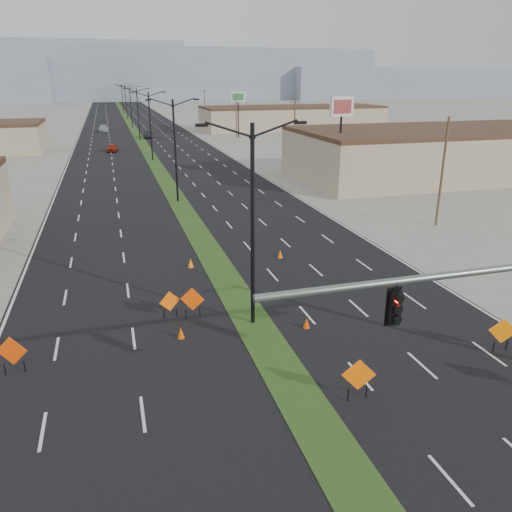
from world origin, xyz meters
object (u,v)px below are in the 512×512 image
object	(u,v)px
construction_sign_0	(12,352)
construction_sign_5	(503,332)
streetlight_2	(150,124)
car_far	(103,129)
construction_sign_2	(192,300)
pole_sign_east_near	(342,113)
streetlight_4	(131,106)
streetlight_0	(253,221)
cone_1	(307,323)
car_mid	(148,134)
cone_0	(181,333)
construction_sign_1	(170,302)
cone_3	(191,263)
streetlight_3	(138,112)
streetlight_1	(175,148)
streetlight_6	(123,98)
car_left	(112,148)
streetlight_5	(126,101)
pole_sign_east_far	(238,100)
construction_sign_3	(359,376)
cone_2	(280,254)

from	to	relation	value
construction_sign_0	construction_sign_5	xyz separation A→B (m)	(21.17, -4.21, -0.07)
streetlight_2	car_far	world-z (taller)	streetlight_2
construction_sign_2	pole_sign_east_near	world-z (taller)	pole_sign_east_near
streetlight_4	streetlight_0	bearing A→B (deg)	-90.00
cone_1	car_mid	bearing A→B (deg)	90.28
cone_0	cone_1	distance (m)	6.26
construction_sign_2	streetlight_2	bearing A→B (deg)	108.95
streetlight_4	car_far	xyz separation A→B (m)	(-7.11, -8.81, -4.67)
construction_sign_1	cone_3	xyz separation A→B (m)	(2.21, 7.02, -0.55)
streetlight_4	pole_sign_east_near	xyz separation A→B (m)	(19.41, -80.63, 2.74)
streetlight_3	car_far	world-z (taller)	streetlight_3
streetlight_1	construction_sign_5	xyz separation A→B (m)	(10.17, -33.90, -4.44)
construction_sign_0	construction_sign_5	distance (m)	21.58
streetlight_2	construction_sign_2	xyz separation A→B (m)	(-2.86, -54.55, -4.42)
car_mid	streetlight_3	bearing A→B (deg)	-112.65
streetlight_1	car_mid	bearing A→B (deg)	88.07
streetlight_6	car_left	world-z (taller)	streetlight_6
streetlight_1	streetlight_4	xyz separation A→B (m)	(0.00, 84.00, 0.00)
car_mid	streetlight_5	bearing A→B (deg)	99.82
streetlight_6	construction_sign_5	xyz separation A→B (m)	(10.17, -173.90, -4.44)
construction_sign_1	cone_1	size ratio (longest dim) A/B	2.63
construction_sign_0	cone_1	xyz separation A→B (m)	(13.44, 0.36, -0.76)
streetlight_1	streetlight_2	xyz separation A→B (m)	(0.00, 28.00, 0.00)
streetlight_4	construction_sign_5	world-z (taller)	streetlight_4
streetlight_3	cone_3	size ratio (longest dim) A/B	15.59
streetlight_1	cone_0	size ratio (longest dim) A/B	16.94
pole_sign_east_far	streetlight_3	bearing A→B (deg)	177.31
car_left	cone_3	bearing A→B (deg)	-79.04
car_left	pole_sign_east_far	bearing A→B (deg)	37.55
construction_sign_2	streetlight_4	bearing A→B (deg)	110.47
construction_sign_1	construction_sign_3	distance (m)	11.05
construction_sign_0	cone_2	world-z (taller)	construction_sign_0
car_mid	car_far	bearing A→B (deg)	127.65
streetlight_3	car_left	bearing A→B (deg)	-109.37
streetlight_3	pole_sign_east_near	xyz separation A→B (m)	(19.41, -52.63, 2.74)
car_left	cone_0	world-z (taller)	car_left
construction_sign_1	cone_0	bearing A→B (deg)	-100.55
construction_sign_1	cone_3	world-z (taller)	construction_sign_1
construction_sign_5	cone_0	world-z (taller)	construction_sign_5
streetlight_3	car_left	world-z (taller)	streetlight_3
streetlight_2	streetlight_5	xyz separation A→B (m)	(0.00, 84.00, 0.00)
streetlight_0	streetlight_6	world-z (taller)	same
car_mid	cone_1	size ratio (longest dim) A/B	7.82
construction_sign_3	car_far	bearing A→B (deg)	110.22
construction_sign_0	cone_0	size ratio (longest dim) A/B	2.98
streetlight_3	construction_sign_5	xyz separation A→B (m)	(10.17, -89.90, -4.44)
streetlight_0	streetlight_4	bearing A→B (deg)	90.00
car_far	cone_0	bearing A→B (deg)	-89.72
streetlight_3	construction_sign_3	world-z (taller)	streetlight_3
cone_2	cone_3	bearing A→B (deg)	-179.07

